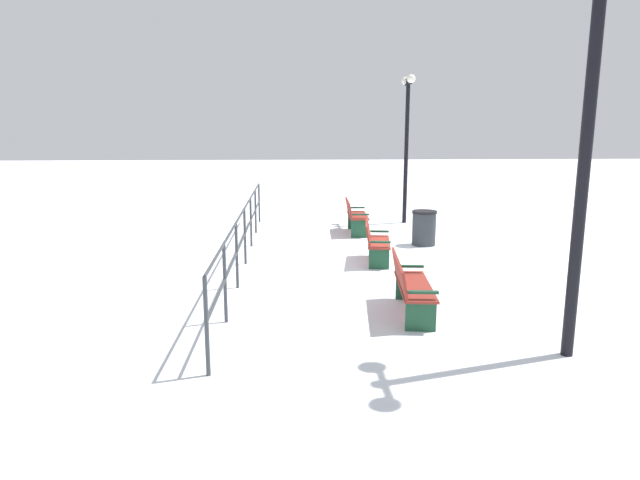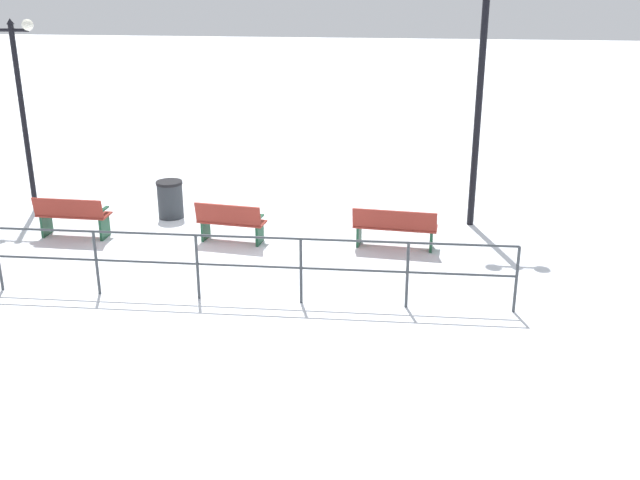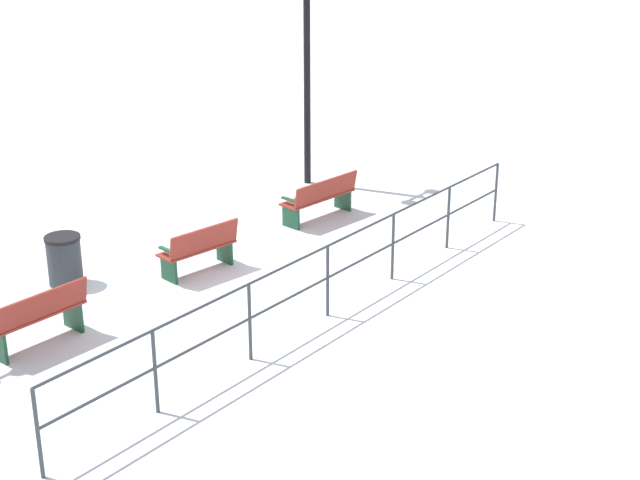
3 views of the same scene
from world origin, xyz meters
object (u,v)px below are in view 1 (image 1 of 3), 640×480
bench_second (375,241)px  lamppost_middle (407,126)px  bench_nearest (410,285)px  bench_third (355,216)px  trash_bin (424,228)px  lamppost_near (594,63)px

bench_second → lamppost_middle: lamppost_middle is taller
bench_nearest → bench_third: bearing=96.1°
bench_nearest → trash_bin: (1.41, 4.93, -0.03)m
bench_third → trash_bin: 2.17m
bench_second → lamppost_middle: (1.61, 4.88, 2.37)m
bench_third → bench_nearest: bearing=-87.3°
bench_third → trash_bin: bench_third is taller
trash_bin → lamppost_middle: bearing=86.5°
bench_second → bench_third: bench_third is taller
lamppost_middle → trash_bin: bearing=-93.5°
bench_nearest → lamppost_near: (1.60, -1.62, 2.97)m
lamppost_middle → bench_second: bearing=-108.3°
bench_nearest → lamppost_middle: bearing=84.5°
bench_nearest → lamppost_middle: (1.60, 8.15, 2.37)m
bench_second → trash_bin: (1.42, 1.65, -0.03)m
bench_second → trash_bin: bearing=57.6°
bench_nearest → bench_third: 6.54m
lamppost_near → bench_nearest: bearing=134.8°
lamppost_near → bench_second: bearing=108.3°
lamppost_near → trash_bin: lamppost_near is taller
bench_nearest → bench_third: size_ratio=1.14×
bench_third → lamppost_near: (1.65, -8.16, 2.95)m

